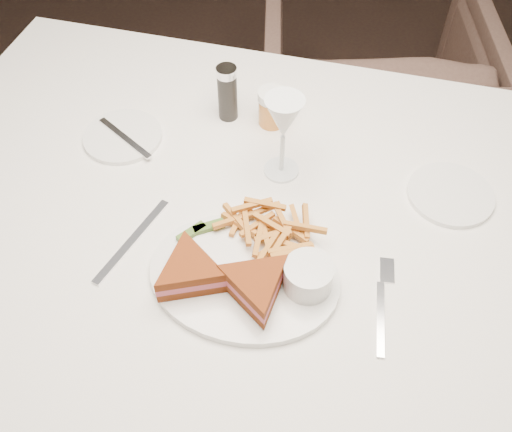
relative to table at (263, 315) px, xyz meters
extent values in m
plane|color=black|center=(-0.15, 0.30, -0.38)|extent=(5.00, 5.00, 0.00)
cube|color=white|center=(0.00, 0.00, 0.00)|extent=(1.51, 1.07, 0.75)
imported|color=#4B352E|center=(0.06, 0.92, -0.02)|extent=(0.85, 0.83, 0.71)
ellipsoid|color=white|center=(0.01, -0.15, 0.38)|extent=(0.34, 0.27, 0.01)
cube|color=silver|center=(-0.20, -0.14, 0.38)|extent=(0.05, 0.20, 0.00)
cylinder|color=white|center=(-0.34, 0.10, 0.38)|extent=(0.16, 0.16, 0.01)
cylinder|color=white|center=(0.32, 0.15, 0.38)|extent=(0.16, 0.16, 0.01)
cylinder|color=black|center=(-0.16, 0.23, 0.44)|extent=(0.04, 0.04, 0.12)
cylinder|color=orange|center=(-0.06, 0.24, 0.42)|extent=(0.06, 0.06, 0.08)
cube|color=#3F6121|center=(-0.08, -0.08, 0.40)|extent=(0.05, 0.05, 0.01)
cube|color=#3F6121|center=(-0.10, -0.10, 0.40)|extent=(0.04, 0.06, 0.01)
cylinder|color=white|center=(0.12, -0.13, 0.42)|extent=(0.08, 0.08, 0.05)
camera|label=1|loc=(0.20, -0.63, 1.18)|focal=40.00mm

